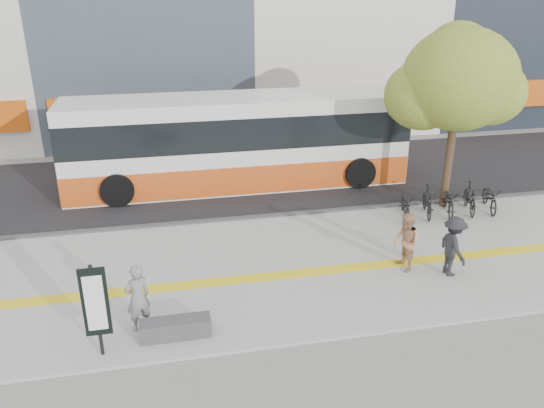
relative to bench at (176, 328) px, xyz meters
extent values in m
plane|color=slate|center=(2.60, 1.20, -0.30)|extent=(120.00, 120.00, 0.00)
cube|color=gray|center=(2.60, 2.70, -0.27)|extent=(40.00, 7.00, 0.08)
cube|color=yellow|center=(2.60, 2.20, -0.22)|extent=(40.00, 0.45, 0.01)
cube|color=black|center=(2.60, 10.20, -0.28)|extent=(40.00, 8.00, 0.06)
cube|color=#37383A|center=(2.60, 6.20, -0.23)|extent=(40.00, 0.25, 0.14)
cube|color=#C8500E|center=(4.60, 15.25, 1.70)|extent=(19.00, 0.50, 1.40)
cube|color=#37383A|center=(0.00, 0.00, 0.00)|extent=(1.60, 0.45, 0.45)
cylinder|color=black|center=(-1.60, -0.30, 0.88)|extent=(0.08, 0.08, 2.20)
cube|color=black|center=(-1.60, -0.30, 1.09)|extent=(0.55, 0.08, 1.60)
cube|color=white|center=(-1.60, -0.35, 1.09)|extent=(0.40, 0.02, 1.30)
cylinder|color=#322017|center=(9.80, 5.90, 1.38)|extent=(0.28, 0.28, 3.20)
ellipsoid|color=#4E7226|center=(9.80, 5.90, 4.29)|extent=(3.80, 3.80, 3.42)
ellipsoid|color=#4E7226|center=(8.80, 6.40, 3.69)|extent=(2.60, 2.60, 2.34)
ellipsoid|color=#4E7226|center=(10.70, 5.50, 3.90)|extent=(2.40, 2.40, 2.16)
ellipsoid|color=#4E7226|center=(10.10, 6.70, 5.10)|extent=(2.20, 2.20, 1.98)
cube|color=silver|center=(2.90, 9.70, 1.50)|extent=(13.12, 2.73, 3.50)
cube|color=#C14B17|center=(2.90, 9.70, 0.36)|extent=(13.14, 2.76, 1.09)
cube|color=black|center=(2.90, 9.70, 2.11)|extent=(13.14, 2.76, 1.20)
cylinder|color=black|center=(-1.69, 8.33, 0.36)|extent=(1.20, 0.38, 1.20)
cylinder|color=black|center=(-1.69, 11.07, 0.36)|extent=(1.20, 0.38, 1.20)
cylinder|color=black|center=(7.49, 8.33, 0.36)|extent=(1.20, 0.38, 1.20)
cylinder|color=black|center=(7.49, 11.07, 0.36)|extent=(1.20, 0.38, 1.20)
imported|color=black|center=(7.99, 5.20, 0.24)|extent=(1.14, 1.87, 0.93)
imported|color=black|center=(8.79, 5.20, 0.29)|extent=(1.00, 1.78, 1.03)
imported|color=black|center=(9.59, 5.20, 0.24)|extent=(1.14, 1.87, 0.93)
imported|color=black|center=(10.39, 5.20, 0.29)|extent=(1.00, 1.78, 1.03)
imported|color=black|center=(11.19, 5.20, 0.24)|extent=(1.14, 1.87, 0.93)
imported|color=black|center=(-0.80, 0.50, 0.60)|extent=(0.72, 0.63, 1.66)
imported|color=tan|center=(6.41, 1.83, 0.61)|extent=(0.69, 0.86, 1.67)
imported|color=black|center=(7.55, 1.33, 0.63)|extent=(0.65, 1.12, 1.71)
camera|label=1|loc=(0.05, -10.46, 7.32)|focal=35.61mm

